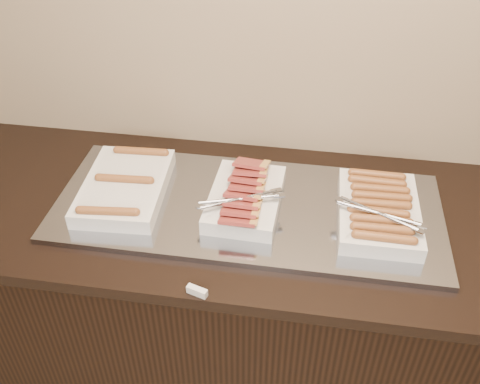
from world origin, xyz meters
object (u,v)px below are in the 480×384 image
(dish_center, at_px, (245,197))
(dish_right, at_px, (379,211))
(warming_tray, at_px, (247,208))
(counter, at_px, (244,303))
(dish_left, at_px, (125,186))

(dish_center, bearing_deg, dish_right, 1.94)
(warming_tray, height_order, dish_right, dish_right)
(counter, relative_size, dish_left, 5.29)
(dish_right, bearing_deg, warming_tray, 178.83)
(dish_left, bearing_deg, warming_tray, -3.41)
(counter, bearing_deg, dish_left, 180.00)
(dish_right, bearing_deg, dish_left, 179.11)
(counter, relative_size, dish_right, 5.79)
(counter, distance_m, warming_tray, 0.46)
(dish_center, bearing_deg, counter, 119.41)
(warming_tray, distance_m, dish_center, 0.05)
(warming_tray, bearing_deg, dish_right, -0.58)
(warming_tray, bearing_deg, dish_left, 180.00)
(warming_tray, distance_m, dish_left, 0.40)
(warming_tray, bearing_deg, dish_center, -147.71)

